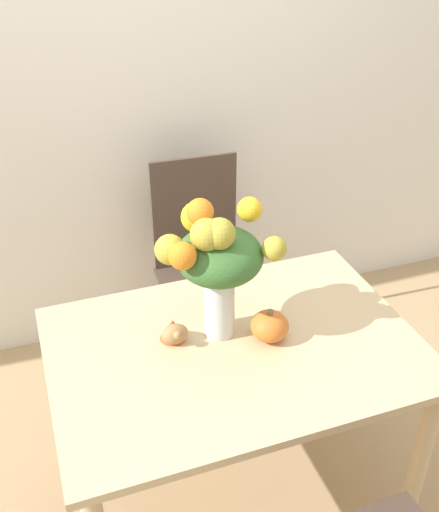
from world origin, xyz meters
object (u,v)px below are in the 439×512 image
flower_vase (216,258)px  pumpkin (270,326)px  dining_chair_near_window (202,266)px  turkey_figurine (174,331)px

flower_vase → pumpkin: (0.15, -0.08, -0.25)m
flower_vase → dining_chair_near_window: 0.94m
turkey_figurine → pumpkin: bearing=-18.0°
pumpkin → turkey_figurine: (-0.30, 0.10, -0.01)m
flower_vase → pumpkin: bearing=-28.5°
flower_vase → pumpkin: size_ratio=3.92×
turkey_figurine → dining_chair_near_window: size_ratio=0.12×
pumpkin → dining_chair_near_window: (0.04, 0.83, -0.28)m
flower_vase → dining_chair_near_window: (0.19, 0.75, -0.53)m
flower_vase → pumpkin: 0.30m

